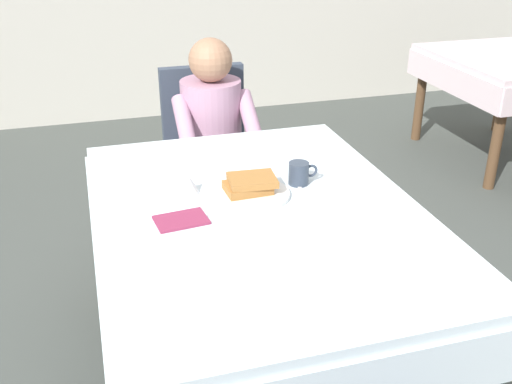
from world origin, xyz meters
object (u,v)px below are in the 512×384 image
at_px(spoon_near_edge, 274,238).
at_px(chair_diner, 208,145).
at_px(syrup_pitcher, 188,183).
at_px(dining_table_main, 259,231).
at_px(cup_coffee, 299,173).
at_px(knife_right_of_plate, 302,192).
at_px(diner_person, 213,130).
at_px(plate_breakfast, 250,194).
at_px(background_table_far, 507,73).
at_px(breakfast_stack, 250,184).
at_px(fork_left_of_plate, 199,205).

bearing_deg(spoon_near_edge, chair_diner, 76.10).
xyz_separation_m(chair_diner, syrup_pitcher, (-0.27, -0.98, 0.25)).
bearing_deg(dining_table_main, cup_coffee, 37.15).
height_order(chair_diner, knife_right_of_plate, chair_diner).
xyz_separation_m(syrup_pitcher, spoon_near_edge, (0.20, -0.40, -0.04)).
bearing_deg(syrup_pitcher, knife_right_of_plate, -15.98).
height_order(diner_person, cup_coffee, diner_person).
bearing_deg(plate_breakfast, chair_diner, 86.44).
bearing_deg(cup_coffee, spoon_near_edge, -120.73).
distance_m(knife_right_of_plate, background_table_far, 2.68).
relative_size(cup_coffee, spoon_near_edge, 0.75).
bearing_deg(cup_coffee, knife_right_of_plate, -101.61).
xyz_separation_m(cup_coffee, knife_right_of_plate, (-0.01, -0.07, -0.04)).
height_order(diner_person, background_table_far, diner_person).
relative_size(syrup_pitcher, background_table_far, 0.07).
distance_m(breakfast_stack, background_table_far, 2.81).
bearing_deg(diner_person, plate_breakfast, 85.84).
bearing_deg(breakfast_stack, dining_table_main, -89.95).
bearing_deg(syrup_pitcher, cup_coffee, -5.65).
xyz_separation_m(breakfast_stack, fork_left_of_plate, (-0.19, -0.03, -0.04)).
bearing_deg(dining_table_main, syrup_pitcher, 137.06).
distance_m(fork_left_of_plate, spoon_near_edge, 0.34).
bearing_deg(diner_person, chair_diner, -90.00).
height_order(syrup_pitcher, spoon_near_edge, syrup_pitcher).
distance_m(breakfast_stack, fork_left_of_plate, 0.20).
relative_size(plate_breakfast, spoon_near_edge, 1.87).
height_order(spoon_near_edge, background_table_far, spoon_near_edge).
height_order(dining_table_main, syrup_pitcher, syrup_pitcher).
bearing_deg(cup_coffee, dining_table_main, -142.85).
distance_m(spoon_near_edge, background_table_far, 3.01).
relative_size(diner_person, spoon_near_edge, 7.47).
bearing_deg(cup_coffee, fork_left_of_plate, -169.55).
bearing_deg(breakfast_stack, fork_left_of_plate, -170.68).
bearing_deg(breakfast_stack, chair_diner, 86.52).
bearing_deg(diner_person, fork_left_of_plate, 74.63).
bearing_deg(spoon_near_edge, background_table_far, 28.75).
relative_size(dining_table_main, syrup_pitcher, 19.05).
bearing_deg(chair_diner, breakfast_stack, 86.52).
bearing_deg(spoon_near_edge, breakfast_stack, 77.06).
bearing_deg(fork_left_of_plate, breakfast_stack, -85.19).
height_order(dining_table_main, spoon_near_edge, spoon_near_edge).
bearing_deg(plate_breakfast, breakfast_stack, 79.38).
distance_m(diner_person, syrup_pitcher, 0.87).
bearing_deg(knife_right_of_plate, background_table_far, -46.07).
xyz_separation_m(dining_table_main, diner_person, (0.06, 1.01, 0.02)).
relative_size(dining_table_main, spoon_near_edge, 10.16).
distance_m(cup_coffee, syrup_pitcher, 0.41).
height_order(dining_table_main, fork_left_of_plate, fork_left_of_plate).
bearing_deg(diner_person, cup_coffee, 99.15).
relative_size(plate_breakfast, syrup_pitcher, 3.50).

